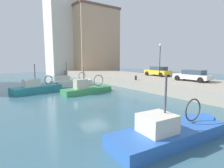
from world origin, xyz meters
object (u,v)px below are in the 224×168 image
(parked_car_white, at_px, (193,75))
(fishing_boat_green, at_px, (90,91))
(fishing_boat_blue, at_px, (175,137))
(quay_streetlamp, at_px, (160,55))
(fishing_boat_teal, at_px, (40,91))
(mooring_bollard_mid, at_px, (136,78))
(fishing_boat_white, at_px, (74,85))
(parked_car_yellow, at_px, (158,71))

(parked_car_white, bearing_deg, fishing_boat_green, 148.90)
(fishing_boat_blue, relative_size, parked_car_white, 1.66)
(quay_streetlamp, bearing_deg, fishing_boat_teal, 163.50)
(fishing_boat_green, distance_m, mooring_bollard_mid, 6.14)
(fishing_boat_green, xyz_separation_m, fishing_boat_blue, (-2.62, -13.12, -0.02))
(fishing_boat_teal, bearing_deg, mooring_bollard_mid, -28.62)
(fishing_boat_green, height_order, fishing_boat_white, fishing_boat_white)
(parked_car_white, distance_m, quay_streetlamp, 6.32)
(parked_car_yellow, bearing_deg, fishing_boat_teal, 167.63)
(fishing_boat_white, height_order, quay_streetlamp, quay_streetlamp)
(mooring_bollard_mid, bearing_deg, fishing_boat_white, 123.75)
(fishing_boat_green, bearing_deg, mooring_bollard_mid, -14.89)
(parked_car_yellow, bearing_deg, fishing_boat_white, 154.11)
(fishing_boat_green, xyz_separation_m, quay_streetlamp, (11.44, -0.65, 4.32))
(parked_car_yellow, height_order, quay_streetlamp, quay_streetlamp)
(parked_car_white, bearing_deg, quay_streetlamp, 81.19)
(fishing_boat_white, bearing_deg, parked_car_white, -51.60)
(fishing_boat_blue, xyz_separation_m, mooring_bollard_mid, (8.41, 11.58, 1.36))
(fishing_boat_blue, bearing_deg, mooring_bollard_mid, 54.00)
(fishing_boat_white, xyz_separation_m, quay_streetlamp, (10.68, -6.64, 4.35))
(fishing_boat_blue, xyz_separation_m, parked_car_yellow, (14.95, 13.50, 1.83))
(parked_car_yellow, bearing_deg, fishing_boat_green, -178.24)
(parked_car_white, height_order, parked_car_yellow, parked_car_yellow)
(parked_car_yellow, bearing_deg, fishing_boat_blue, -137.92)
(fishing_boat_white, height_order, parked_car_white, fishing_boat_white)
(mooring_bollard_mid, bearing_deg, fishing_boat_green, 165.11)
(fishing_boat_teal, relative_size, parked_car_white, 1.55)
(mooring_bollard_mid, height_order, quay_streetlamp, quay_streetlamp)
(fishing_boat_blue, xyz_separation_m, fishing_boat_white, (3.38, 19.11, -0.01))
(quay_streetlamp, bearing_deg, mooring_bollard_mid, -171.06)
(fishing_boat_teal, relative_size, fishing_boat_blue, 0.93)
(fishing_boat_teal, height_order, parked_car_white, fishing_boat_teal)
(fishing_boat_blue, bearing_deg, fishing_boat_green, 78.70)
(fishing_boat_teal, distance_m, mooring_bollard_mid, 11.78)
(parked_car_yellow, bearing_deg, mooring_bollard_mid, -163.65)
(parked_car_white, xyz_separation_m, mooring_bollard_mid, (-4.76, 4.83, -0.43))
(fishing_boat_green, distance_m, fishing_boat_white, 6.04)
(fishing_boat_blue, distance_m, quay_streetlamp, 19.29)
(quay_streetlamp, bearing_deg, parked_car_yellow, 49.25)
(parked_car_white, bearing_deg, mooring_bollard_mid, 134.62)
(parked_car_white, distance_m, mooring_bollard_mid, 6.80)
(fishing_boat_white, relative_size, quay_streetlamp, 1.36)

